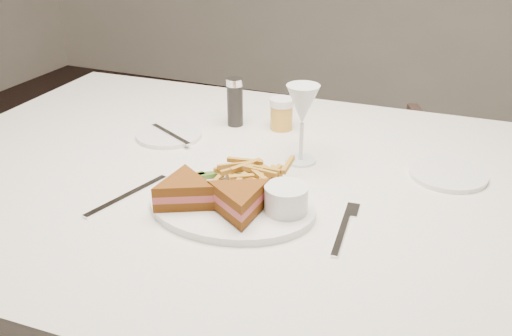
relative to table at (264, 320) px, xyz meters
name	(u,v)px	position (x,y,z in m)	size (l,w,h in m)	color
table	(264,320)	(0.00, 0.00, 0.00)	(1.59, 1.06, 0.75)	silver
chair_far	(349,190)	(0.00, 0.84, -0.07)	(0.60, 0.56, 0.61)	#4B362E
table_setting	(254,171)	(-0.01, -0.04, 0.41)	(0.81, 0.62, 0.18)	white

